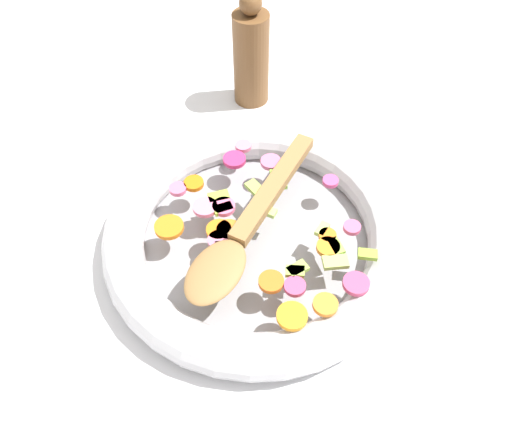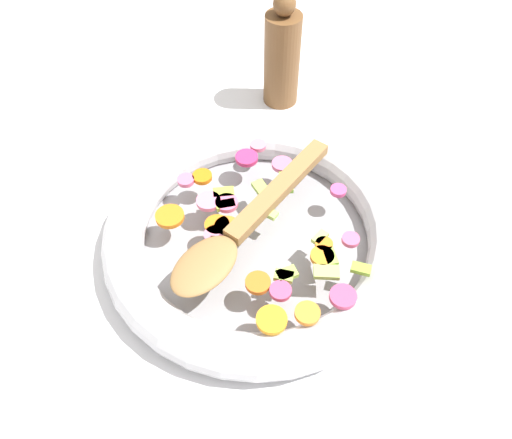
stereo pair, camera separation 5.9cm
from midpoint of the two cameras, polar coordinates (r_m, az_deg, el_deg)
ground_plane at (r=0.63m, az=-2.68°, el=-3.02°), size 4.00×4.00×0.00m
skillet at (r=0.61m, az=-2.76°, el=-1.81°), size 0.37×0.37×0.05m
chopped_vegetables at (r=0.58m, az=-2.43°, el=-1.10°), size 0.22×0.28×0.01m
wooden_spoon at (r=0.57m, az=-4.37°, el=-1.40°), size 0.28×0.08×0.01m
pepper_mill at (r=0.79m, az=-2.81°, el=18.11°), size 0.05×0.05×0.18m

